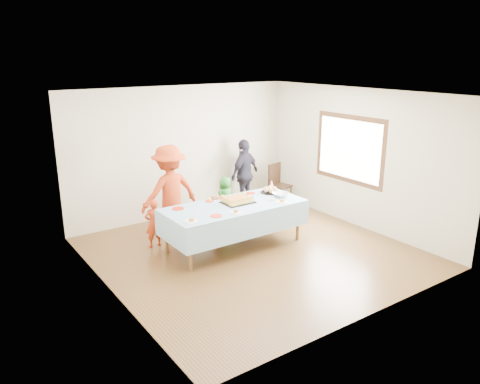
% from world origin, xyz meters
% --- Properties ---
extents(ground, '(5.00, 5.00, 0.00)m').
position_xyz_m(ground, '(0.00, 0.00, 0.00)').
color(ground, '#4C3115').
rests_on(ground, ground).
extents(room_walls, '(5.04, 5.04, 2.72)m').
position_xyz_m(room_walls, '(0.05, 0.00, 1.77)').
color(room_walls, beige).
rests_on(room_walls, ground).
extents(party_table, '(2.50, 1.10, 0.78)m').
position_xyz_m(party_table, '(-0.12, 0.42, 0.72)').
color(party_table, brown).
rests_on(party_table, ground).
extents(birthday_cake, '(0.54, 0.41, 0.10)m').
position_xyz_m(birthday_cake, '(-0.00, 0.48, 0.82)').
color(birthday_cake, black).
rests_on(birthday_cake, party_table).
extents(rolls_tray, '(0.36, 0.36, 0.11)m').
position_xyz_m(rolls_tray, '(0.85, 0.63, 0.83)').
color(rolls_tray, black).
rests_on(rolls_tray, party_table).
extents(punch_bowl, '(0.29, 0.29, 0.07)m').
position_xyz_m(punch_bowl, '(0.86, 0.32, 0.82)').
color(punch_bowl, silver).
rests_on(punch_bowl, party_table).
extents(party_hat, '(0.11, 0.11, 0.18)m').
position_xyz_m(party_hat, '(1.02, 0.81, 0.87)').
color(party_hat, white).
rests_on(party_hat, party_table).
extents(fork_pile, '(0.24, 0.18, 0.07)m').
position_xyz_m(fork_pile, '(0.57, 0.26, 0.81)').
color(fork_pile, white).
rests_on(fork_pile, party_table).
extents(plate_red_far_a, '(0.20, 0.20, 0.01)m').
position_xyz_m(plate_red_far_a, '(-1.02, 0.77, 0.79)').
color(plate_red_far_a, red).
rests_on(plate_red_far_a, party_table).
extents(plate_red_far_b, '(0.16, 0.16, 0.01)m').
position_xyz_m(plate_red_far_b, '(-0.37, 0.82, 0.79)').
color(plate_red_far_b, red).
rests_on(plate_red_far_b, party_table).
extents(plate_red_far_c, '(0.17, 0.17, 0.01)m').
position_xyz_m(plate_red_far_c, '(-0.08, 0.84, 0.79)').
color(plate_red_far_c, red).
rests_on(plate_red_far_c, party_table).
extents(plate_red_far_d, '(0.17, 0.17, 0.01)m').
position_xyz_m(plate_red_far_d, '(0.52, 0.80, 0.79)').
color(plate_red_far_d, red).
rests_on(plate_red_far_d, party_table).
extents(plate_red_near, '(0.20, 0.20, 0.01)m').
position_xyz_m(plate_red_near, '(-0.69, 0.09, 0.79)').
color(plate_red_near, red).
rests_on(plate_red_near, party_table).
extents(plate_white_left, '(0.21, 0.21, 0.01)m').
position_xyz_m(plate_white_left, '(-1.15, 0.08, 0.79)').
color(plate_white_left, white).
rests_on(plate_white_left, party_table).
extents(plate_white_mid, '(0.20, 0.20, 0.01)m').
position_xyz_m(plate_white_mid, '(-0.34, 0.03, 0.79)').
color(plate_white_mid, white).
rests_on(plate_white_mid, party_table).
extents(plate_white_right, '(0.21, 0.21, 0.01)m').
position_xyz_m(plate_white_right, '(0.64, 0.03, 0.79)').
color(plate_white_right, white).
rests_on(plate_white_right, party_table).
extents(dining_chair, '(0.48, 0.48, 0.93)m').
position_xyz_m(dining_chair, '(2.08, 1.90, 0.52)').
color(dining_chair, black).
rests_on(dining_chair, ground).
extents(toddler_left, '(0.32, 0.21, 0.88)m').
position_xyz_m(toddler_left, '(-1.29, 1.22, 0.44)').
color(toddler_left, '#B73716').
rests_on(toddler_left, ground).
extents(toddler_mid, '(0.49, 0.38, 0.89)m').
position_xyz_m(toddler_mid, '(0.57, 1.76, 0.44)').
color(toddler_mid, '#277729').
rests_on(toddler_mid, ground).
extents(toddler_right, '(0.48, 0.41, 0.84)m').
position_xyz_m(toddler_right, '(-0.22, 0.90, 0.42)').
color(toddler_right, tan).
rests_on(toddler_right, ground).
extents(adult_left, '(1.15, 0.69, 1.73)m').
position_xyz_m(adult_left, '(-0.80, 1.52, 0.87)').
color(adult_left, '#BB3A17').
rests_on(adult_left, ground).
extents(adult_right, '(0.98, 0.66, 1.54)m').
position_xyz_m(adult_right, '(1.31, 2.11, 0.77)').
color(adult_right, '#282634').
rests_on(adult_right, ground).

